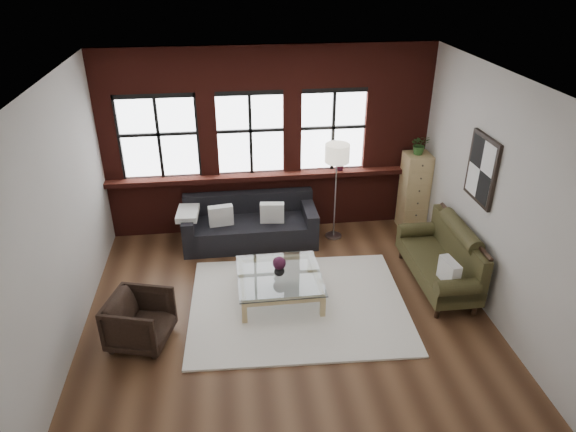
{
  "coord_description": "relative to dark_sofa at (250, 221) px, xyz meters",
  "views": [
    {
      "loc": [
        -0.7,
        -5.77,
        4.53
      ],
      "look_at": [
        0.1,
        0.6,
        1.15
      ],
      "focal_mm": 32.0,
      "sensor_mm": 36.0,
      "label": 1
    }
  ],
  "objects": [
    {
      "name": "brick_backwall",
      "position": [
        0.39,
        0.54,
        1.2
      ],
      "size": [
        5.5,
        0.12,
        3.2
      ],
      "primitive_type": null,
      "color": "#4C1811",
      "rests_on": "floor"
    },
    {
      "name": "flowers",
      "position": [
        0.32,
        -1.63,
        0.18
      ],
      "size": [
        0.19,
        0.19,
        0.19
      ],
      "primitive_type": "sphere",
      "color": "#481832",
      "rests_on": "vase"
    },
    {
      "name": "window_right",
      "position": [
        1.49,
        0.55,
        1.35
      ],
      "size": [
        1.38,
        0.1,
        1.5
      ],
      "primitive_type": null,
      "color": "black",
      "rests_on": "brick_backwall"
    },
    {
      "name": "vintage_settee",
      "position": [
        2.69,
        -1.59,
        0.07
      ],
      "size": [
        0.8,
        1.79,
        0.96
      ],
      "primitive_type": null,
      "color": "#363219",
      "rests_on": "floor"
    },
    {
      "name": "pillow_b",
      "position": [
        0.37,
        -0.1,
        0.19
      ],
      "size": [
        0.41,
        0.18,
        0.34
      ],
      "primitive_type": "cube",
      "rotation": [
        0.0,
        0.0,
        -0.11
      ],
      "color": "silver",
      "rests_on": "dark_sofa"
    },
    {
      "name": "pillow_a",
      "position": [
        -0.48,
        -0.1,
        0.19
      ],
      "size": [
        0.42,
        0.2,
        0.34
      ],
      "primitive_type": "cube",
      "rotation": [
        0.0,
        0.0,
        0.14
      ],
      "color": "silver",
      "rests_on": "dark_sofa"
    },
    {
      "name": "ceiling",
      "position": [
        0.39,
        -1.9,
        2.8
      ],
      "size": [
        5.5,
        5.5,
        0.0
      ],
      "primitive_type": "plane",
      "rotation": [
        3.14,
        0.0,
        0.0
      ],
      "color": "white",
      "rests_on": "ground"
    },
    {
      "name": "shag_rug",
      "position": [
        0.56,
        -1.86,
        -0.39
      ],
      "size": [
        3.13,
        2.51,
        0.03
      ],
      "primitive_type": "cube",
      "rotation": [
        0.0,
        0.0,
        -0.04
      ],
      "color": "white",
      "rests_on": "floor"
    },
    {
      "name": "wall_back",
      "position": [
        0.39,
        0.6,
        1.2
      ],
      "size": [
        5.5,
        0.0,
        5.5
      ],
      "primitive_type": "plane",
      "rotation": [
        1.57,
        0.0,
        0.0
      ],
      "color": "#BBB6AE",
      "rests_on": "ground"
    },
    {
      "name": "wall_left",
      "position": [
        -2.36,
        -1.9,
        1.2
      ],
      "size": [
        0.0,
        5.0,
        5.0
      ],
      "primitive_type": "plane",
      "rotation": [
        1.57,
        0.0,
        1.57
      ],
      "color": "#BBB6AE",
      "rests_on": "ground"
    },
    {
      "name": "floor_lamp",
      "position": [
        1.46,
        0.01,
        0.53
      ],
      "size": [
        0.4,
        0.4,
        1.86
      ],
      "primitive_type": null,
      "color": "#A5A5A8",
      "rests_on": "floor"
    },
    {
      "name": "floor",
      "position": [
        0.39,
        -1.9,
        -0.4
      ],
      "size": [
        5.5,
        5.5,
        0.0
      ],
      "primitive_type": "plane",
      "color": "#472B1A",
      "rests_on": "ground"
    },
    {
      "name": "window_left",
      "position": [
        -1.41,
        0.55,
        1.35
      ],
      "size": [
        1.38,
        0.1,
        1.5
      ],
      "primitive_type": null,
      "color": "black",
      "rests_on": "brick_backwall"
    },
    {
      "name": "drawer_chest",
      "position": [
        2.92,
        0.19,
        0.3
      ],
      "size": [
        0.43,
        0.43,
        1.41
      ],
      "primitive_type": "cube",
      "color": "tan",
      "rests_on": "floor"
    },
    {
      "name": "vase",
      "position": [
        0.32,
        -1.63,
        0.06
      ],
      "size": [
        0.19,
        0.19,
        0.16
      ],
      "primitive_type": "imported",
      "rotation": [
        0.0,
        0.0,
        0.28
      ],
      "color": "#B2B2B2",
      "rests_on": "coffee_table"
    },
    {
      "name": "wall_poster",
      "position": [
        3.11,
        -1.6,
        1.45
      ],
      "size": [
        0.05,
        0.74,
        0.94
      ],
      "primitive_type": null,
      "color": "black",
      "rests_on": "wall_right"
    },
    {
      "name": "wall_front",
      "position": [
        0.39,
        -4.4,
        1.2
      ],
      "size": [
        5.5,
        0.0,
        5.5
      ],
      "primitive_type": "plane",
      "rotation": [
        -1.57,
        0.0,
        0.0
      ],
      "color": "#BBB6AE",
      "rests_on": "ground"
    },
    {
      "name": "window_mid",
      "position": [
        0.09,
        0.55,
        1.35
      ],
      "size": [
        1.38,
        0.1,
        1.5
      ],
      "primitive_type": null,
      "color": "black",
      "rests_on": "brick_backwall"
    },
    {
      "name": "dark_sofa",
      "position": [
        0.0,
        0.0,
        0.0
      ],
      "size": [
        2.23,
        0.9,
        0.81
      ],
      "primitive_type": null,
      "color": "black",
      "rests_on": "floor"
    },
    {
      "name": "potted_plant_top",
      "position": [
        2.92,
        0.19,
        1.17
      ],
      "size": [
        0.33,
        0.29,
        0.34
      ],
      "primitive_type": "imported",
      "rotation": [
        0.0,
        0.0,
        -0.09
      ],
      "color": "#2D5923",
      "rests_on": "drawer_chest"
    },
    {
      "name": "coffee_table",
      "position": [
        0.32,
        -1.63,
        -0.22
      ],
      "size": [
        1.19,
        1.19,
        0.4
      ],
      "primitive_type": null,
      "rotation": [
        0.0,
        0.0,
        0.0
      ],
      "color": "tan",
      "rests_on": "shag_rug"
    },
    {
      "name": "wall_right",
      "position": [
        3.14,
        -1.9,
        1.2
      ],
      "size": [
        0.0,
        5.0,
        5.0
      ],
      "primitive_type": "plane",
      "rotation": [
        1.57,
        0.0,
        -1.57
      ],
      "color": "#BBB6AE",
      "rests_on": "ground"
    },
    {
      "name": "sill_ledge",
      "position": [
        0.39,
        0.45,
        0.64
      ],
      "size": [
        5.5,
        0.3,
        0.08
      ],
      "primitive_type": "cube",
      "color": "#4C1811",
      "rests_on": "brick_backwall"
    },
    {
      "name": "pillow_settee",
      "position": [
        2.61,
        -2.14,
        0.18
      ],
      "size": [
        0.19,
        0.39,
        0.34
      ],
      "primitive_type": "cube",
      "rotation": [
        0.0,
        0.0,
        0.13
      ],
      "color": "silver",
      "rests_on": "vintage_settee"
    },
    {
      "name": "sill_plant",
      "position": [
        1.64,
        0.42,
        0.85
      ],
      "size": [
        0.23,
        0.2,
        0.34
      ],
      "primitive_type": "imported",
      "rotation": [
        0.0,
        0.0,
        -0.33
      ],
      "color": "#481832",
      "rests_on": "sill_ledge"
    },
    {
      "name": "armchair",
      "position": [
        -1.53,
        -2.35,
        -0.07
      ],
      "size": [
        0.91,
        0.89,
        0.67
      ],
      "primitive_type": "imported",
      "rotation": [
        0.0,
        0.0,
        1.29
      ],
      "color": "black",
      "rests_on": "floor"
    }
  ]
}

